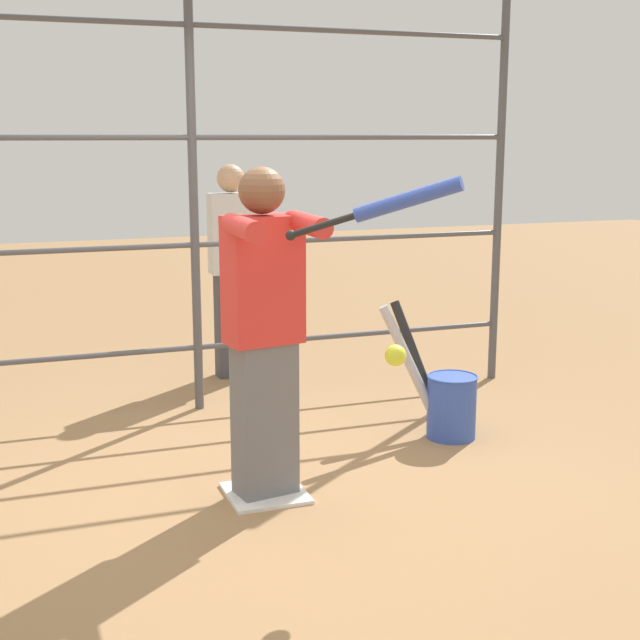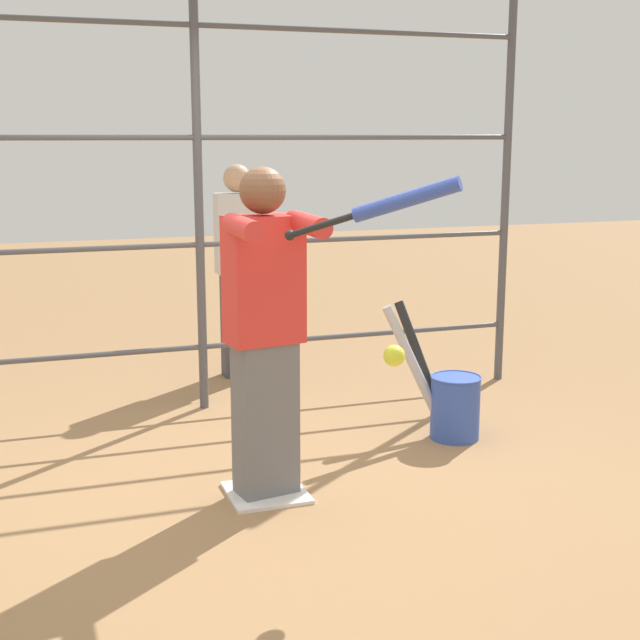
{
  "view_description": "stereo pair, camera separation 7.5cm",
  "coord_description": "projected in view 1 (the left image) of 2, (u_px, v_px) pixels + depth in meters",
  "views": [
    {
      "loc": [
        1.21,
        4.19,
        1.84
      ],
      "look_at": [
        -0.2,
        0.29,
        0.97
      ],
      "focal_mm": 50.0,
      "sensor_mm": 36.0,
      "label": 1
    },
    {
      "loc": [
        1.14,
        4.21,
        1.84
      ],
      "look_at": [
        -0.2,
        0.29,
        0.97
      ],
      "focal_mm": 50.0,
      "sensor_mm": 36.0,
      "label": 2
    }
  ],
  "objects": [
    {
      "name": "softball_in_flight",
      "position": [
        395.0,
        355.0,
        3.91
      ],
      "size": [
        0.1,
        0.1,
        0.1
      ],
      "color": "yellow"
    },
    {
      "name": "baseball_bat_swinging",
      "position": [
        392.0,
        204.0,
        3.75
      ],
      "size": [
        0.64,
        0.53,
        0.3
      ],
      "color": "black"
    },
    {
      "name": "fence_backstop",
      "position": [
        193.0,
        192.0,
        5.8
      ],
      "size": [
        4.63,
        0.06,
        2.94
      ],
      "color": "#4C4C51",
      "rests_on": "ground"
    },
    {
      "name": "home_plate",
      "position": [
        266.0,
        493.0,
        4.63
      ],
      "size": [
        0.4,
        0.4,
        0.02
      ],
      "color": "white",
      "rests_on": "ground"
    },
    {
      "name": "batter",
      "position": [
        264.0,
        324.0,
        4.43
      ],
      "size": [
        0.43,
        0.61,
        1.69
      ],
      "color": "slate",
      "rests_on": "ground"
    },
    {
      "name": "bystander_behind_fence",
      "position": [
        232.0,
        268.0,
        6.76
      ],
      "size": [
        0.34,
        0.21,
        1.62
      ],
      "color": "#3F3F47",
      "rests_on": "ground"
    },
    {
      "name": "bat_bucket",
      "position": [
        446.0,
        400.0,
        5.48
      ],
      "size": [
        0.6,
        0.58,
        0.84
      ],
      "color": "#3351B2",
      "rests_on": "ground"
    },
    {
      "name": "ground_plane",
      "position": [
        266.0,
        495.0,
        4.63
      ],
      "size": [
        24.0,
        24.0,
        0.0
      ],
      "primitive_type": "plane",
      "color": "#9E754C"
    }
  ]
}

